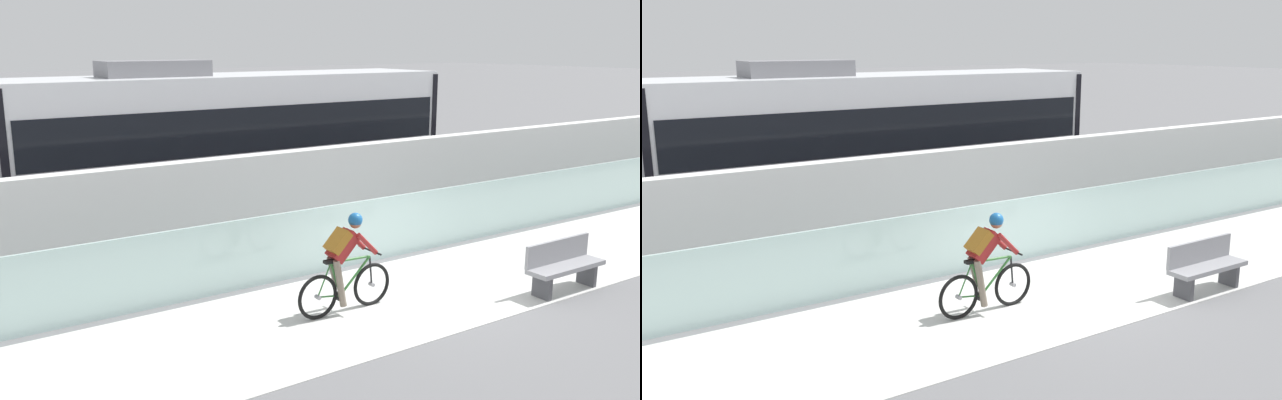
% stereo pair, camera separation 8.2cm
% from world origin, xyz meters
% --- Properties ---
extents(ground_plane, '(200.00, 200.00, 0.00)m').
position_xyz_m(ground_plane, '(0.00, 0.00, 0.00)').
color(ground_plane, slate).
extents(bike_path_deck, '(32.00, 3.20, 0.01)m').
position_xyz_m(bike_path_deck, '(0.00, 0.00, 0.01)').
color(bike_path_deck, silver).
rests_on(bike_path_deck, ground).
extents(glass_parapet, '(32.00, 0.05, 1.25)m').
position_xyz_m(glass_parapet, '(0.00, 1.85, 0.62)').
color(glass_parapet, silver).
rests_on(glass_parapet, ground).
extents(concrete_barrier_wall, '(32.00, 0.36, 2.02)m').
position_xyz_m(concrete_barrier_wall, '(0.00, 3.65, 1.01)').
color(concrete_barrier_wall, silver).
rests_on(concrete_barrier_wall, ground).
extents(tram_rail_near, '(32.00, 0.08, 0.01)m').
position_xyz_m(tram_rail_near, '(0.00, 6.13, 0.00)').
color(tram_rail_near, '#595654').
rests_on(tram_rail_near, ground).
extents(tram_rail_far, '(32.00, 0.08, 0.01)m').
position_xyz_m(tram_rail_far, '(0.00, 7.57, 0.00)').
color(tram_rail_far, '#595654').
rests_on(tram_rail_far, ground).
extents(tram, '(11.06, 2.54, 3.81)m').
position_xyz_m(tram, '(-0.30, 6.85, 1.89)').
color(tram, silver).
rests_on(tram, ground).
extents(cyclist_on_bike, '(1.77, 0.58, 1.61)m').
position_xyz_m(cyclist_on_bike, '(-1.81, -0.00, 0.80)').
color(cyclist_on_bike, black).
rests_on(cyclist_on_bike, ground).
extents(bench, '(1.60, 0.45, 0.89)m').
position_xyz_m(bench, '(1.89, -1.29, 0.48)').
color(bench, gray).
rests_on(bench, ground).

